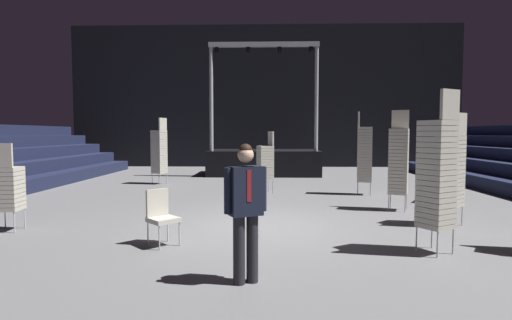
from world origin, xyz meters
name	(u,v)px	position (x,y,z in m)	size (l,w,h in m)	color
ground_plane	(259,229)	(0.00, 0.00, -0.05)	(22.00, 30.00, 0.10)	slate
arena_end_wall	(265,96)	(0.00, 15.00, 4.00)	(22.00, 0.30, 8.00)	black
stage_riser	(264,160)	(0.00, 10.50, 0.67)	(5.03, 2.87, 5.79)	black
man_with_tie	(246,205)	(-0.09, -3.14, 1.00)	(0.55, 0.38, 1.77)	black
chair_stack_front_left	(399,160)	(3.40, 1.86, 1.24)	(0.58, 0.58, 2.48)	#B2B5BA
chair_stack_front_right	(364,153)	(3.17, 4.39, 1.28)	(0.53, 0.53, 2.56)	#B2B5BA
chair_stack_mid_left	(159,151)	(-3.90, 6.88, 1.24)	(0.59, 0.59, 2.48)	#B2B5BA
chair_stack_mid_right	(265,162)	(0.11, 4.70, 0.98)	(0.57, 0.57, 1.96)	#B2B5BA
chair_stack_mid_centre	(437,173)	(2.84, -1.76, 1.28)	(0.60, 0.60, 2.56)	#B2B5BA
chair_stack_rear_left	(8,187)	(-4.85, -0.53, 0.86)	(0.47, 0.47, 1.71)	#B2B5BA
chair_stack_rear_right	(450,170)	(3.92, 0.20, 1.15)	(0.62, 0.62, 2.31)	#B2B5BA
equipment_road_case	(441,195)	(4.92, 2.90, 0.23)	(0.90, 0.60, 0.46)	black
loose_chair_near_man	(161,214)	(-1.63, -1.42, 0.53)	(0.62, 0.62, 0.95)	#B2B5BA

